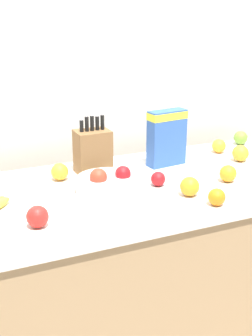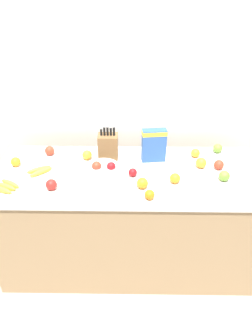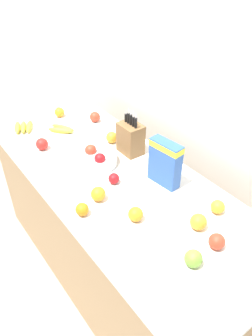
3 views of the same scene
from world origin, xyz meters
TOP-DOWN VIEW (x-y plane):
  - ground_plane at (0.00, 0.00)m, footprint 14.00×14.00m
  - wall_back at (0.00, 0.64)m, footprint 9.00×0.06m
  - counter at (0.00, 0.00)m, footprint 2.08×0.84m
  - knife_block at (-0.16, 0.23)m, footprint 0.16×0.12m
  - cereal_box at (0.20, 0.19)m, footprint 0.20×0.09m
  - fruit_bowl at (-0.19, -0.02)m, footprint 0.27×0.27m
  - banana_bunch_left at (-0.68, -0.00)m, footprint 0.20×0.17m
  - banana_bunch_right at (-0.87, -0.22)m, footprint 0.21×0.19m
  - apple_leftmost at (0.71, 0.07)m, footprint 0.08×0.08m
  - apple_rightmost at (-0.66, 0.27)m, footprint 0.08×0.08m
  - apple_near_bananas at (0.04, -0.04)m, footprint 0.06×0.06m
  - apple_front at (-0.54, -0.22)m, footprint 0.08×0.08m
  - apple_by_knife_block at (0.71, -0.09)m, footprint 0.08×0.08m
  - orange_front_left at (-0.34, 0.20)m, footprint 0.08×0.08m
  - orange_mid_left at (0.15, -0.32)m, footprint 0.07×0.07m
  - orange_near_bowl at (0.56, 0.25)m, footprint 0.07×0.07m
  - orange_mid_right at (0.11, -0.19)m, footprint 0.08×0.08m
  - orange_front_right at (0.57, 0.09)m, footprint 0.08×0.08m
  - orange_by_cereal at (-0.89, 0.09)m, footprint 0.08×0.08m
  - orange_front_center at (0.35, -0.12)m, footprint 0.08×0.08m

SIDE VIEW (x-z plane):
  - ground_plane at x=0.00m, z-range 0.00..0.00m
  - counter at x=0.00m, z-range 0.00..0.92m
  - banana_bunch_left at x=-0.68m, z-range 0.92..0.96m
  - banana_bunch_right at x=-0.87m, z-range 0.92..0.96m
  - apple_near_bananas at x=0.04m, z-range 0.92..0.99m
  - orange_mid_left at x=0.15m, z-range 0.92..0.99m
  - orange_near_bowl at x=0.56m, z-range 0.92..1.00m
  - orange_by_cereal at x=-0.89m, z-range 0.92..1.00m
  - fruit_bowl at x=-0.19m, z-range 0.90..1.02m
  - orange_front_center at x=0.35m, z-range 0.92..1.00m
  - apple_leftmost at x=0.71m, z-range 0.92..1.00m
  - apple_rightmost at x=-0.66m, z-range 0.92..1.00m
  - orange_front_left at x=-0.34m, z-range 0.92..1.00m
  - apple_front at x=-0.54m, z-range 0.92..1.00m
  - apple_by_knife_block at x=0.71m, z-range 0.92..1.00m
  - orange_mid_right at x=0.11m, z-range 0.92..1.00m
  - orange_front_right at x=0.57m, z-range 0.92..1.01m
  - knife_block at x=-0.16m, z-range 0.87..1.18m
  - cereal_box at x=0.20m, z-range 0.94..1.21m
  - wall_back at x=0.00m, z-range 0.00..2.60m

